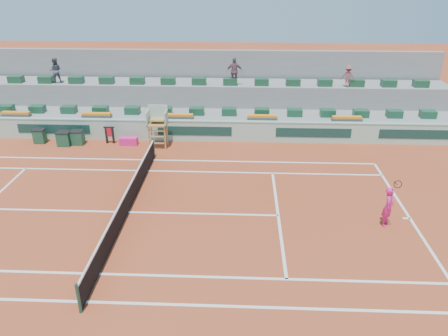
# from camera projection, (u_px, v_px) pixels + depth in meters

# --- Properties ---
(ground) EXTENTS (90.00, 90.00, 0.00)m
(ground) POSITION_uv_depth(u_px,v_px,m) (128.00, 212.00, 18.66)
(ground) COLOR maroon
(ground) RESTS_ON ground
(seating_tier_lower) EXTENTS (36.00, 4.00, 1.20)m
(seating_tier_lower) POSITION_uv_depth(u_px,v_px,m) (168.00, 119.00, 28.09)
(seating_tier_lower) COLOR gray
(seating_tier_lower) RESTS_ON ground
(seating_tier_upper) EXTENTS (36.00, 2.40, 2.60)m
(seating_tier_upper) POSITION_uv_depth(u_px,v_px,m) (171.00, 101.00, 29.24)
(seating_tier_upper) COLOR gray
(seating_tier_upper) RESTS_ON ground
(stadium_back_wall) EXTENTS (36.00, 0.40, 4.40)m
(stadium_back_wall) POSITION_uv_depth(u_px,v_px,m) (174.00, 82.00, 30.31)
(stadium_back_wall) COLOR gray
(stadium_back_wall) RESTS_ON ground
(player_bag) EXTENTS (1.03, 0.46, 0.46)m
(player_bag) POSITION_uv_depth(u_px,v_px,m) (129.00, 141.00, 25.53)
(player_bag) COLOR #EB1E87
(player_bag) RESTS_ON ground
(spectator_left) EXTENTS (0.91, 0.79, 1.61)m
(spectator_left) POSITION_uv_depth(u_px,v_px,m) (55.00, 70.00, 28.13)
(spectator_left) COLOR #4B4C57
(spectator_left) RESTS_ON seating_tier_upper
(spectator_mid) EXTENTS (1.04, 0.47, 1.75)m
(spectator_mid) POSITION_uv_depth(u_px,v_px,m) (235.00, 71.00, 27.56)
(spectator_mid) COLOR #7A515C
(spectator_mid) RESTS_ON seating_tier_upper
(spectator_right) EXTENTS (0.98, 0.69, 1.37)m
(spectator_right) POSITION_uv_depth(u_px,v_px,m) (348.00, 76.00, 27.18)
(spectator_right) COLOR #8A4549
(spectator_right) RESTS_ON seating_tier_upper
(court_lines) EXTENTS (23.89, 11.09, 0.01)m
(court_lines) POSITION_uv_depth(u_px,v_px,m) (128.00, 212.00, 18.66)
(court_lines) COLOR silver
(court_lines) RESTS_ON ground
(tennis_net) EXTENTS (0.10, 11.97, 1.10)m
(tennis_net) POSITION_uv_depth(u_px,v_px,m) (127.00, 201.00, 18.44)
(tennis_net) COLOR black
(tennis_net) RESTS_ON ground
(advertising_hoarding) EXTENTS (36.00, 0.34, 1.26)m
(advertising_hoarding) POSITION_uv_depth(u_px,v_px,m) (162.00, 130.00, 26.08)
(advertising_hoarding) COLOR #9EC8B0
(advertising_hoarding) RESTS_ON ground
(umpire_chair) EXTENTS (1.10, 0.90, 2.40)m
(umpire_chair) POSITION_uv_depth(u_px,v_px,m) (158.00, 121.00, 24.79)
(umpire_chair) COLOR #A27A3D
(umpire_chair) RESTS_ON ground
(seat_row_lower) EXTENTS (32.90, 0.60, 0.44)m
(seat_row_lower) POSITION_uv_depth(u_px,v_px,m) (165.00, 111.00, 26.93)
(seat_row_lower) COLOR #17452B
(seat_row_lower) RESTS_ON seating_tier_lower
(seat_row_upper) EXTENTS (32.90, 0.60, 0.44)m
(seat_row_upper) POSITION_uv_depth(u_px,v_px,m) (168.00, 81.00, 28.05)
(seat_row_upper) COLOR #17452B
(seat_row_upper) RESTS_ON seating_tier_upper
(flower_planters) EXTENTS (26.80, 0.36, 0.28)m
(flower_planters) POSITION_uv_depth(u_px,v_px,m) (138.00, 116.00, 26.30)
(flower_planters) COLOR #464646
(flower_planters) RESTS_ON seating_tier_lower
(drink_cooler_a) EXTENTS (0.72, 0.63, 0.84)m
(drink_cooler_a) POSITION_uv_depth(u_px,v_px,m) (78.00, 137.00, 25.53)
(drink_cooler_a) COLOR #17452E
(drink_cooler_a) RESTS_ON ground
(drink_cooler_b) EXTENTS (0.77, 0.67, 0.84)m
(drink_cooler_b) POSITION_uv_depth(u_px,v_px,m) (64.00, 139.00, 25.37)
(drink_cooler_b) COLOR #17452E
(drink_cooler_b) RESTS_ON ground
(drink_cooler_c) EXTENTS (0.67, 0.58, 0.84)m
(drink_cooler_c) POSITION_uv_depth(u_px,v_px,m) (40.00, 136.00, 25.75)
(drink_cooler_c) COLOR #17452E
(drink_cooler_c) RESTS_ON ground
(towel_rack) EXTENTS (0.64, 0.11, 1.03)m
(towel_rack) POSITION_uv_depth(u_px,v_px,m) (110.00, 134.00, 25.60)
(towel_rack) COLOR black
(towel_rack) RESTS_ON ground
(tennis_player) EXTENTS (0.63, 0.93, 2.28)m
(tennis_player) POSITION_uv_depth(u_px,v_px,m) (388.00, 207.00, 17.40)
(tennis_player) COLOR #EB1E87
(tennis_player) RESTS_ON ground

